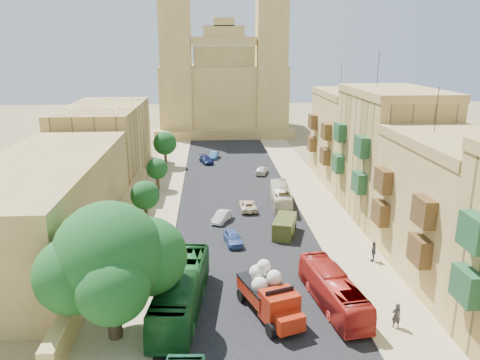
{
  "coord_description": "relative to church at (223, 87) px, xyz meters",
  "views": [
    {
      "loc": [
        -3.28,
        -22.6,
        18.03
      ],
      "look_at": [
        0.0,
        26.0,
        4.0
      ],
      "focal_mm": 35.0,
      "sensor_mm": 36.0,
      "label": 1
    }
  ],
  "objects": [
    {
      "name": "kerb_west",
      "position": [
        -7.0,
        -48.61,
        -9.46
      ],
      "size": [
        0.25,
        140.0,
        0.12
      ],
      "primitive_type": "cube",
      "color": "tan",
      "rests_on": "ground"
    },
    {
      "name": "street_tree_c",
      "position": [
        -10.0,
        -42.61,
        -6.71
      ],
      "size": [
        2.74,
        2.74,
        4.21
      ],
      "color": "#3A2C1D",
      "rests_on": "ground"
    },
    {
      "name": "car_cream",
      "position": [
        1.0,
        -51.17,
        -8.97
      ],
      "size": [
        1.93,
        3.99,
        1.1
      ],
      "primitive_type": "imported",
      "rotation": [
        0.0,
        0.0,
        3.17
      ],
      "color": "beige",
      "rests_on": "ground"
    },
    {
      "name": "townhouse_b",
      "position": [
        15.95,
        -67.61,
        -3.86
      ],
      "size": [
        9.0,
        14.0,
        14.9
      ],
      "color": "tan",
      "rests_on": "ground"
    },
    {
      "name": "street_tree_d",
      "position": [
        -10.0,
        -30.61,
        -5.83
      ],
      "size": [
        3.57,
        3.57,
        5.49
      ],
      "color": "#3A2C1D",
      "rests_on": "ground"
    },
    {
      "name": "road_surface",
      "position": [
        0.0,
        -48.61,
        -9.51
      ],
      "size": [
        14.0,
        140.0,
        0.01
      ],
      "primitive_type": "cube",
      "color": "black",
      "rests_on": "ground"
    },
    {
      "name": "townhouse_d",
      "position": [
        15.95,
        -39.61,
        -3.36
      ],
      "size": [
        9.0,
        14.0,
        15.9
      ],
      "color": "tan",
      "rests_on": "ground"
    },
    {
      "name": "church",
      "position": [
        0.0,
        0.0,
        0.0
      ],
      "size": [
        28.0,
        22.5,
        36.3
      ],
      "color": "tan",
      "rests_on": "ground"
    },
    {
      "name": "car_blue_b",
      "position": [
        -2.5,
        -25.43,
        -8.95
      ],
      "size": [
        1.8,
        3.57,
        1.12
      ],
      "primitive_type": "imported",
      "rotation": [
        0.0,
        0.0,
        -0.19
      ],
      "color": "teal",
      "rests_on": "ground"
    },
    {
      "name": "sidewalk_east",
      "position": [
        9.5,
        -48.61,
        -9.51
      ],
      "size": [
        5.0,
        140.0,
        0.01
      ],
      "primitive_type": "cube",
      "color": "tan",
      "rests_on": "ground"
    },
    {
      "name": "bus_red_east",
      "position": [
        5.35,
        -71.93,
        -8.25
      ],
      "size": [
        3.35,
        9.26,
        2.52
      ],
      "primitive_type": "imported",
      "rotation": [
        0.0,
        0.0,
        3.28
      ],
      "color": "#B2211A",
      "rests_on": "ground"
    },
    {
      "name": "sidewalk_west",
      "position": [
        -9.5,
        -48.61,
        -9.51
      ],
      "size": [
        5.0,
        140.0,
        0.01
      ],
      "primitive_type": "cube",
      "color": "tan",
      "rests_on": "ground"
    },
    {
      "name": "west_wall",
      "position": [
        -12.5,
        -58.61,
        -8.62
      ],
      "size": [
        1.0,
        40.0,
        1.8
      ],
      "primitive_type": "cube",
      "color": "tan",
      "rests_on": "ground"
    },
    {
      "name": "car_white_a",
      "position": [
        -2.07,
        -54.59,
        -8.96
      ],
      "size": [
        2.46,
        3.57,
        1.11
      ],
      "primitive_type": "imported",
      "rotation": [
        0.0,
        0.0,
        -0.42
      ],
      "color": "silver",
      "rests_on": "ground"
    },
    {
      "name": "west_building_low",
      "position": [
        -18.0,
        -60.61,
        -5.32
      ],
      "size": [
        10.0,
        28.0,
        8.4
      ],
      "primitive_type": "cube",
      "color": "#9E8044",
      "rests_on": "ground"
    },
    {
      "name": "townhouse_c",
      "position": [
        15.95,
        -53.61,
        -2.61
      ],
      "size": [
        9.0,
        14.0,
        17.4
      ],
      "color": "tan",
      "rests_on": "ground"
    },
    {
      "name": "kerb_east",
      "position": [
        7.0,
        -48.61,
        -9.46
      ],
      "size": [
        0.25,
        140.0,
        0.12
      ],
      "primitive_type": "cube",
      "color": "tan",
      "rests_on": "ground"
    },
    {
      "name": "bus_cream_east",
      "position": [
        4.92,
        -50.02,
        -8.33
      ],
      "size": [
        2.62,
        8.64,
        2.37
      ],
      "primitive_type": "imported",
      "rotation": [
        0.0,
        0.0,
        3.07
      ],
      "color": "beige",
      "rests_on": "ground"
    },
    {
      "name": "car_white_b",
      "position": [
        4.3,
        -35.82,
        -8.91
      ],
      "size": [
        2.37,
        3.79,
        1.2
      ],
      "primitive_type": "imported",
      "rotation": [
        0.0,
        0.0,
        2.85
      ],
      "color": "silver",
      "rests_on": "ground"
    },
    {
      "name": "pedestrian_c",
      "position": [
        10.74,
        -64.99,
        -8.61
      ],
      "size": [
        0.83,
        1.15,
        1.81
      ],
      "primitive_type": "imported",
      "rotation": [
        0.0,
        0.0,
        4.31
      ],
      "color": "#3A3B41",
      "rests_on": "ground"
    },
    {
      "name": "red_truck",
      "position": [
        0.69,
        -72.72,
        -7.87
      ],
      "size": [
        4.31,
        6.77,
        3.74
      ],
      "color": "#9A1F0B",
      "rests_on": "ground"
    },
    {
      "name": "bus_green_north",
      "position": [
        -5.4,
        -71.86,
        -7.96
      ],
      "size": [
        3.92,
        11.4,
        3.11
      ],
      "primitive_type": "imported",
      "rotation": [
        0.0,
        0.0,
        -0.12
      ],
      "color": "#155420",
      "rests_on": "ground"
    },
    {
      "name": "car_blue_a",
      "position": [
        -1.18,
        -60.44,
        -8.9
      ],
      "size": [
        2.01,
        3.79,
        1.23
      ],
      "primitive_type": "imported",
      "rotation": [
        0.0,
        0.0,
        0.16
      ],
      "color": "#3C5999",
      "rests_on": "ground"
    },
    {
      "name": "street_tree_a",
      "position": [
        -10.0,
        -66.61,
        -6.63
      ],
      "size": [
        2.81,
        2.81,
        4.32
      ],
      "color": "#3A2C1D",
      "rests_on": "ground"
    },
    {
      "name": "pedestrian_a",
      "position": [
        8.86,
        -74.79,
        -8.63
      ],
      "size": [
        0.69,
        0.5,
        1.77
      ],
      "primitive_type": "imported",
      "rotation": [
        0.0,
        0.0,
        3.27
      ],
      "color": "#2B282E",
      "rests_on": "ground"
    },
    {
      "name": "west_building_mid",
      "position": [
        -18.0,
        -34.61,
        -4.52
      ],
      "size": [
        10.0,
        22.0,
        10.0
      ],
      "primitive_type": "cube",
      "color": "tan",
      "rests_on": "ground"
    },
    {
      "name": "ficus_tree",
      "position": [
        -9.42,
        -74.61,
        -4.15
      ],
      "size": [
        9.07,
        8.35,
        9.07
      ],
      "color": "#3A2C1D",
      "rests_on": "ground"
    },
    {
      "name": "street_tree_b",
      "position": [
        -10.0,
        -54.61,
        -6.4
      ],
      "size": [
        3.03,
        3.03,
        4.66
      ],
      "color": "#3A2C1D",
      "rests_on": "ground"
    },
    {
      "name": "car_dkblue",
      "position": [
        -3.76,
        -28.75,
        -8.95
      ],
      "size": [
        2.59,
        4.17,
        1.13
      ],
      "primitive_type": "imported",
      "rotation": [
        0.0,
        0.0,
        0.28
      ],
      "color": "#0E1844",
      "rests_on": "ground"
    },
    {
      "name": "olive_pickup",
      "position": [
        4.0,
        -58.61,
        -8.65
      ],
      "size": [
        3.03,
        4.63,
        1.76
      ],
      "color": "#3F471A",
      "rests_on": "ground"
    }
  ]
}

